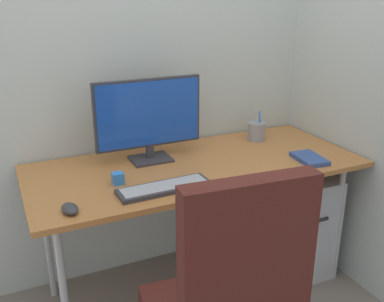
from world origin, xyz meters
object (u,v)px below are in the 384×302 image
(keyboard, at_px, (164,188))
(mouse, at_px, (70,209))
(pen_holder, at_px, (256,131))
(notebook, at_px, (309,159))
(monitor, at_px, (149,117))
(filing_cabinet, at_px, (279,220))
(desk_clamp_accessory, at_px, (118,178))

(keyboard, relative_size, mouse, 4.13)
(pen_holder, relative_size, notebook, 0.91)
(monitor, relative_size, keyboard, 1.31)
(notebook, bearing_deg, filing_cabinet, 99.28)
(mouse, relative_size, pen_holder, 0.57)
(pen_holder, bearing_deg, desk_clamp_accessory, -163.84)
(desk_clamp_accessory, bearing_deg, filing_cabinet, 3.87)
(pen_holder, xyz_separation_m, notebook, (0.07, -0.39, -0.04))
(desk_clamp_accessory, bearing_deg, keyboard, -41.67)
(keyboard, bearing_deg, pen_holder, 29.13)
(keyboard, xyz_separation_m, desk_clamp_accessory, (-0.17, 0.15, 0.02))
(pen_holder, bearing_deg, notebook, -80.01)
(filing_cabinet, height_order, desk_clamp_accessory, desk_clamp_accessory)
(mouse, xyz_separation_m, pen_holder, (1.14, 0.44, 0.04))
(keyboard, distance_m, notebook, 0.80)
(keyboard, bearing_deg, notebook, 0.99)
(monitor, xyz_separation_m, desk_clamp_accessory, (-0.23, -0.23, -0.20))
(mouse, bearing_deg, desk_clamp_accessory, 29.18)
(notebook, bearing_deg, monitor, 160.42)
(desk_clamp_accessory, bearing_deg, notebook, -7.88)
(pen_holder, distance_m, desk_clamp_accessory, 0.93)
(filing_cabinet, relative_size, pen_holder, 3.35)
(monitor, bearing_deg, notebook, -26.16)
(pen_holder, xyz_separation_m, desk_clamp_accessory, (-0.89, -0.26, -0.03))
(notebook, relative_size, desk_clamp_accessory, 3.73)
(keyboard, relative_size, pen_holder, 2.36)
(filing_cabinet, relative_size, notebook, 3.04)
(filing_cabinet, bearing_deg, mouse, -168.28)
(keyboard, bearing_deg, mouse, -174.82)
(keyboard, distance_m, mouse, 0.41)
(filing_cabinet, xyz_separation_m, mouse, (-1.20, -0.25, 0.46))
(monitor, bearing_deg, pen_holder, 2.93)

